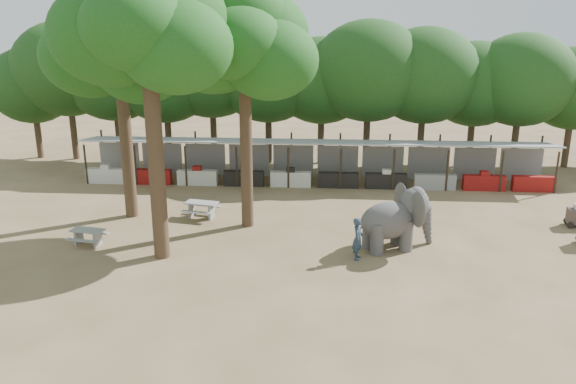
# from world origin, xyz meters

# --- Properties ---
(ground) EXTENTS (100.00, 100.00, 0.00)m
(ground) POSITION_xyz_m (0.00, 0.00, 0.00)
(ground) COLOR brown
(ground) RESTS_ON ground
(vendor_stalls) EXTENTS (28.00, 2.99, 2.80)m
(vendor_stalls) POSITION_xyz_m (-0.00, 13.84, 1.18)
(vendor_stalls) COLOR gray
(vendor_stalls) RESTS_ON ground
(yard_tree_left) EXTENTS (7.10, 6.90, 11.02)m
(yard_tree_left) POSITION_xyz_m (-9.13, 7.19, 8.20)
(yard_tree_left) COLOR #332316
(yard_tree_left) RESTS_ON ground
(yard_tree_center) EXTENTS (7.10, 6.90, 12.04)m
(yard_tree_center) POSITION_xyz_m (-6.13, 2.19, 9.21)
(yard_tree_center) COLOR #332316
(yard_tree_center) RESTS_ON ground
(yard_tree_back) EXTENTS (7.10, 6.90, 11.36)m
(yard_tree_back) POSITION_xyz_m (-3.13, 6.19, 8.54)
(yard_tree_back) COLOR #332316
(yard_tree_back) RESTS_ON ground
(backdrop_trees) EXTENTS (46.46, 5.95, 8.33)m
(backdrop_trees) POSITION_xyz_m (0.00, 19.00, 5.51)
(backdrop_trees) COLOR #332316
(backdrop_trees) RESTS_ON ground
(elephant) EXTENTS (3.57, 2.75, 2.66)m
(elephant) POSITION_xyz_m (3.73, 3.63, 1.33)
(elephant) COLOR #3F3C3C
(elephant) RESTS_ON ground
(handler) EXTENTS (0.52, 0.69, 1.75)m
(handler) POSITION_xyz_m (2.03, 2.33, 0.88)
(handler) COLOR #26384C
(handler) RESTS_ON ground
(picnic_table_near) EXTENTS (1.61, 1.50, 0.70)m
(picnic_table_near) POSITION_xyz_m (-9.57, 3.04, 0.46)
(picnic_table_near) COLOR gray
(picnic_table_near) RESTS_ON ground
(picnic_table_far) EXTENTS (1.85, 1.72, 0.80)m
(picnic_table_far) POSITION_xyz_m (-5.44, 6.99, 0.52)
(picnic_table_far) COLOR gray
(picnic_table_far) RESTS_ON ground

